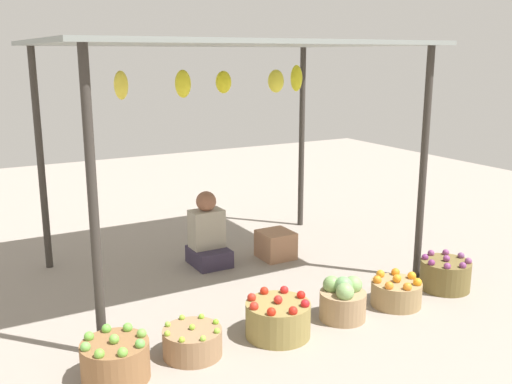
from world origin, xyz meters
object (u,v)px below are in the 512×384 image
object	(u,v)px
basket_red_tomatoes	(278,318)
basket_green_apples	(115,360)
vendor_person	(208,237)
wooden_crate_near_vendor	(276,245)
basket_purple_onions	(445,274)
basket_oranges	(396,292)
basket_cabbages	(343,300)
basket_limes	(192,342)

from	to	relation	value
basket_red_tomatoes	basket_green_apples	bearing A→B (deg)	179.80
vendor_person	wooden_crate_near_vendor	distance (m)	0.76
vendor_person	basket_purple_onions	size ratio (longest dim) A/B	1.69
vendor_person	basket_oranges	size ratio (longest dim) A/B	1.77
basket_oranges	basket_purple_onions	xyz separation A→B (m)	(0.65, 0.05, 0.03)
vendor_person	basket_red_tomatoes	world-z (taller)	vendor_person
vendor_person	basket_purple_onions	xyz separation A→B (m)	(1.66, -1.69, -0.16)
basket_cabbages	basket_limes	bearing A→B (deg)	177.53
basket_limes	basket_oranges	size ratio (longest dim) A/B	0.99
vendor_person	basket_limes	world-z (taller)	vendor_person
vendor_person	basket_cabbages	bearing A→B (deg)	-76.03
basket_cabbages	wooden_crate_near_vendor	world-z (taller)	basket_cabbages
basket_limes	basket_red_tomatoes	bearing A→B (deg)	-3.77
wooden_crate_near_vendor	basket_cabbages	bearing A→B (deg)	-100.54
basket_oranges	wooden_crate_near_vendor	xyz separation A→B (m)	(-0.29, 1.56, 0.03)
basket_limes	basket_red_tomatoes	size ratio (longest dim) A/B	0.85
basket_green_apples	basket_purple_onions	world-z (taller)	basket_purple_onions
basket_green_apples	basket_cabbages	world-z (taller)	basket_cabbages
vendor_person	basket_red_tomatoes	bearing A→B (deg)	-96.44
basket_cabbages	basket_purple_onions	distance (m)	1.23
basket_red_tomatoes	basket_oranges	bearing A→B (deg)	-1.02
wooden_crate_near_vendor	basket_limes	bearing A→B (deg)	-137.36
basket_limes	wooden_crate_near_vendor	bearing A→B (deg)	42.64
basket_limes	basket_purple_onions	bearing A→B (deg)	-0.43
basket_purple_onions	basket_green_apples	bearing A→B (deg)	-179.59
basket_green_apples	basket_oranges	xyz separation A→B (m)	(2.49, -0.03, -0.02)
basket_red_tomatoes	wooden_crate_near_vendor	xyz separation A→B (m)	(0.91, 1.54, 0.00)
basket_limes	basket_purple_onions	distance (m)	2.56
basket_green_apples	basket_limes	world-z (taller)	basket_green_apples
basket_red_tomatoes	basket_oranges	world-z (taller)	basket_red_tomatoes
basket_red_tomatoes	basket_cabbages	world-z (taller)	basket_cabbages
basket_red_tomatoes	basket_purple_onions	size ratio (longest dim) A/B	1.11
vendor_person	wooden_crate_near_vendor	world-z (taller)	vendor_person
basket_red_tomatoes	basket_purple_onions	bearing A→B (deg)	0.83
basket_oranges	basket_purple_onions	bearing A→B (deg)	4.26
basket_purple_onions	basket_oranges	bearing A→B (deg)	-175.74
vendor_person	basket_limes	bearing A→B (deg)	-118.23
basket_red_tomatoes	wooden_crate_near_vendor	size ratio (longest dim) A/B	1.43
basket_limes	vendor_person	bearing A→B (deg)	61.77
vendor_person	basket_cabbages	size ratio (longest dim) A/B	2.02
basket_red_tomatoes	basket_purple_onions	xyz separation A→B (m)	(1.86, 0.03, -0.00)
basket_cabbages	basket_oranges	size ratio (longest dim) A/B	0.88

